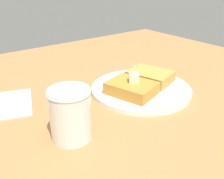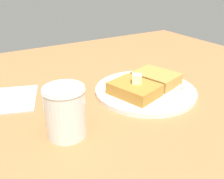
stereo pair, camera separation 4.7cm
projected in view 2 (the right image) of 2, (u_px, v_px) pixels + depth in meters
The scene contains 8 objects.
table_surface at pixel (144, 99), 55.18cm from camera, with size 100.12×100.12×1.85cm, color #AF7343.
plate at pixel (145, 90), 55.97cm from camera, with size 22.43×22.43×1.01cm.
toast_slice_left at pixel (134, 89), 52.48cm from camera, with size 7.46×9.69×2.55cm, color #B97E30.
toast_slice_middle at pixel (156, 78), 57.98cm from camera, with size 7.46×9.69×2.55cm, color #CB8C40.
butter_pat_primary at pixel (138, 79), 51.58cm from camera, with size 1.97×1.78×1.97cm, color #F6EAC3.
fork at pixel (164, 79), 60.42cm from camera, with size 2.63×16.06×0.36cm.
syrup_jar at pixel (66, 114), 40.17cm from camera, with size 6.81×6.81×8.61cm.
napkin at pixel (3, 100), 52.60cm from camera, with size 13.73×12.53×0.30cm, color beige.
Camera 2 is at (-31.36, -38.30, 26.44)cm, focal length 40.00 mm.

